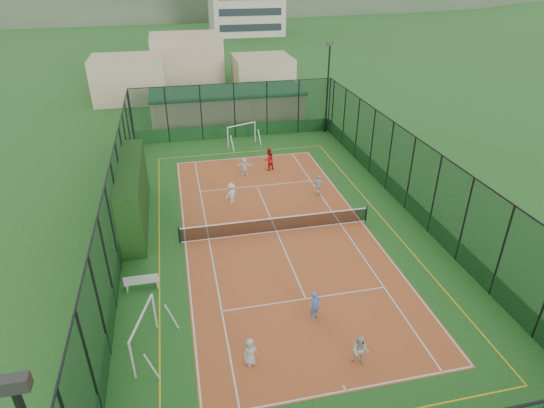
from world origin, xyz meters
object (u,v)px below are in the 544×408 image
Objects in this scene: futsal_goal_far at (242,135)px; child_far_right at (318,186)px; floodlight_ne at (327,89)px; child_near_right at (360,351)px; white_bench at (142,281)px; child_near_left at (250,352)px; clubhouse at (228,106)px; coach at (269,159)px; futsal_goal_near at (144,334)px; child_far_back at (244,166)px; child_near_mid at (315,305)px; child_far_left at (231,193)px.

futsal_goal_far is 11.52m from child_far_right.
child_near_right is (-7.60, -27.33, -3.40)m from floodlight_ne.
child_near_left is at bearing -52.72° from white_bench.
floodlight_ne is at bearing -32.12° from clubhouse.
white_bench is 0.95× the size of coach.
coach is (0.46, 19.79, 0.17)m from child_near_right.
floodlight_ne is at bearing -10.31° from futsal_goal_far.
futsal_goal_near is (-7.51, -30.14, -0.63)m from clubhouse.
coach is at bearing -10.74° from futsal_goal_near.
coach is at bearing 54.60° from white_bench.
futsal_goal_far is 1.89× the size of child_far_right.
child_far_right is (3.63, -10.94, -0.16)m from futsal_goal_far.
clubhouse is 13.59m from child_far_back.
child_near_mid is (7.82, -3.91, 0.27)m from white_bench.
futsal_goal_near is 24.38m from futsal_goal_far.
clubhouse reaches higher than child_near_mid.
floodlight_ne is 0.54× the size of clubhouse.
clubhouse is 31.95m from child_near_left.
clubhouse is 27.01m from white_bench.
child_far_back reaches higher than child_near_left.
futsal_goal_far is at bearing 67.34° from child_near_mid.
clubhouse is at bearing 73.49° from white_bench.
child_far_right is 6.30m from child_far_back.
child_far_right is (11.71, 7.85, 0.30)m from white_bench.
child_far_right is at bearing -110.44° from floodlight_ne.
child_near_right is at bearing -35.79° from child_near_left.
white_bench is 1.13× the size of child_far_left.
futsal_goal_far is at bearing -1.84° from futsal_goal_near.
child_far_right reaches higher than child_near_right.
futsal_goal_far is 11.05m from child_far_left.
child_far_left reaches higher than child_far_back.
clubhouse is at bearing -45.10° from child_far_right.
futsal_goal_near reaches higher than child_near_mid.
child_far_right is (3.90, 11.77, 0.03)m from child_near_mid.
child_near_right is 15.24m from child_far_left.
coach is (2.03, 0.61, 0.15)m from child_far_back.
floodlight_ne reaches higher than white_bench.
child_far_back is at bearing 128.17° from child_near_right.
white_bench is 0.58× the size of futsal_goal_far.
futsal_goal_far reaches higher than child_far_right.
child_near_left is 15.57m from child_far_right.
floodlight_ne is 28.57m from child_near_right.
floodlight_ne is at bearing 107.96° from child_near_right.
futsal_goal_near is at bearing -85.83° from white_bench.
floodlight_ne is 2.82× the size of futsal_goal_near.
white_bench is 8.75m from child_near_mid.
child_near_left is at bearing -159.11° from child_near_right.
clubhouse reaches higher than child_near_left.
floodlight_ne is at bearing -162.46° from coach.
futsal_goal_far is 6.57m from child_far_back.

